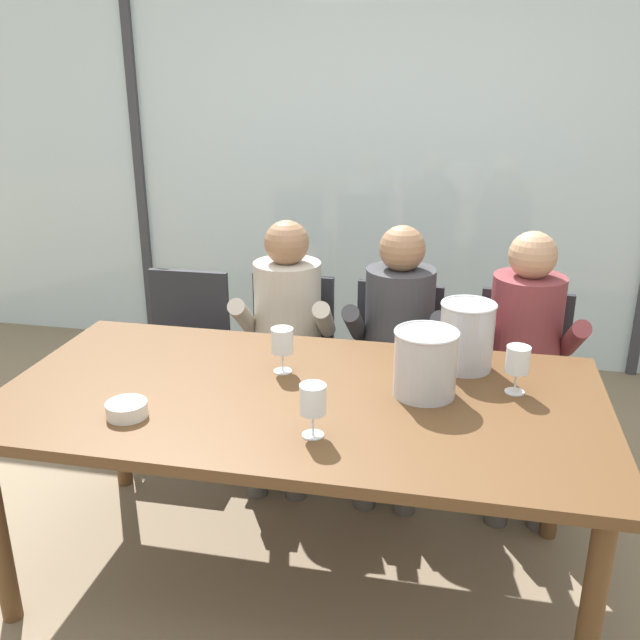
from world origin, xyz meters
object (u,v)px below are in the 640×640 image
object	(u,v)px
wine_glass_by_left_taster	(313,400)
wine_glass_center_pour	(282,343)
chair_near_curtain	(185,345)
dining_table	(300,411)
tasting_bowl	(127,409)
chair_right_of_center	(520,372)
person_beige_jumper	(285,331)
ice_bucket_primary	(425,362)
person_charcoal_jacket	(397,339)
wine_glass_near_bucket	(518,362)
chair_left_of_center	(288,351)
ice_bucket_secondary	(467,335)
chair_center	(394,362)
person_maroon_top	(525,349)

from	to	relation	value
wine_glass_by_left_taster	wine_glass_center_pour	world-z (taller)	same
chair_near_curtain	dining_table	bearing A→B (deg)	-49.21
tasting_bowl	chair_right_of_center	bearing A→B (deg)	42.29
person_beige_jumper	ice_bucket_primary	size ratio (longest dim) A/B	5.03
person_charcoal_jacket	wine_glass_near_bucket	world-z (taller)	person_charcoal_jacket
chair_right_of_center	tasting_bowl	distance (m)	1.85
wine_glass_near_bucket	person_beige_jumper	bearing A→B (deg)	147.14
chair_left_of_center	wine_glass_center_pour	xyz separation A→B (m)	(0.19, -0.82, 0.38)
person_beige_jumper	ice_bucket_secondary	bearing A→B (deg)	-34.67
dining_table	chair_right_of_center	distance (m)	1.28
ice_bucket_secondary	tasting_bowl	xyz separation A→B (m)	(-1.09, -0.63, -0.11)
chair_center	tasting_bowl	bearing A→B (deg)	-116.53
dining_table	chair_center	distance (m)	1.00
dining_table	person_beige_jumper	size ratio (longest dim) A/B	1.77
chair_near_curtain	tasting_bowl	bearing A→B (deg)	-76.14
chair_right_of_center	wine_glass_center_pour	size ratio (longest dim) A/B	5.07
wine_glass_near_bucket	chair_left_of_center	bearing A→B (deg)	141.73
person_charcoal_jacket	wine_glass_near_bucket	xyz separation A→B (m)	(0.48, -0.65, 0.21)
tasting_bowl	person_beige_jumper	bearing A→B (deg)	76.94
person_beige_jumper	person_charcoal_jacket	distance (m)	0.53
chair_near_curtain	chair_left_of_center	world-z (taller)	same
chair_center	tasting_bowl	size ratio (longest dim) A/B	6.49
person_maroon_top	wine_glass_near_bucket	size ratio (longest dim) A/B	6.91
chair_near_curtain	wine_glass_center_pour	distance (m)	1.14
dining_table	wine_glass_by_left_taster	distance (m)	0.36
wine_glass_center_pour	dining_table	bearing A→B (deg)	-57.61
chair_center	wine_glass_by_left_taster	xyz separation A→B (m)	(-0.13, -1.23, 0.39)
chair_center	wine_glass_near_bucket	xyz separation A→B (m)	(0.50, -0.79, 0.38)
tasting_bowl	ice_bucket_primary	bearing A→B (deg)	21.16
chair_left_of_center	wine_glass_center_pour	world-z (taller)	wine_glass_center_pour
person_maroon_top	chair_near_curtain	bearing A→B (deg)	173.67
person_beige_jumper	person_charcoal_jacket	bearing A→B (deg)	-5.14
wine_glass_by_left_taster	person_maroon_top	bearing A→B (deg)	56.64
person_maroon_top	ice_bucket_primary	world-z (taller)	person_maroon_top
chair_left_of_center	chair_center	bearing A→B (deg)	-1.85
person_beige_jumper	ice_bucket_secondary	size ratio (longest dim) A/B	4.57
wine_glass_near_bucket	wine_glass_by_left_taster	bearing A→B (deg)	-144.90
wine_glass_by_left_taster	chair_right_of_center	bearing A→B (deg)	59.46
wine_glass_near_bucket	wine_glass_center_pour	world-z (taller)	same
chair_center	wine_glass_center_pour	distance (m)	0.94
chair_left_of_center	tasting_bowl	distance (m)	1.32
ice_bucket_secondary	wine_glass_near_bucket	size ratio (longest dim) A/B	1.51
chair_left_of_center	wine_glass_center_pour	bearing A→B (deg)	-75.44
tasting_bowl	wine_glass_near_bucket	world-z (taller)	wine_glass_near_bucket
chair_center	chair_near_curtain	bearing A→B (deg)	-174.79
chair_near_curtain	person_charcoal_jacket	distance (m)	1.12
chair_right_of_center	ice_bucket_secondary	bearing A→B (deg)	-109.31
person_maroon_top	wine_glass_by_left_taster	xyz separation A→B (m)	(-0.72, -1.10, 0.21)
person_beige_jumper	wine_glass_center_pour	size ratio (longest dim) A/B	6.91
chair_center	person_maroon_top	xyz separation A→B (m)	(0.59, -0.14, 0.17)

